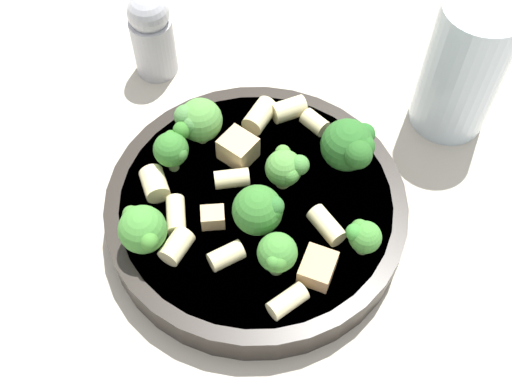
% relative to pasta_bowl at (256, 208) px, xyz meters
% --- Properties ---
extents(ground_plane, '(2.00, 2.00, 0.00)m').
position_rel_pasta_bowl_xyz_m(ground_plane, '(0.00, 0.00, -0.02)').
color(ground_plane, '#BCB29E').
extents(pasta_bowl, '(0.22, 0.22, 0.03)m').
position_rel_pasta_bowl_xyz_m(pasta_bowl, '(0.00, 0.00, 0.00)').
color(pasta_bowl, '#28231E').
rests_on(pasta_bowl, ground_plane).
extents(broccoli_floret_0, '(0.02, 0.02, 0.03)m').
position_rel_pasta_bowl_xyz_m(broccoli_floret_0, '(-0.08, -0.01, 0.03)').
color(broccoli_floret_0, '#84AD60').
rests_on(broccoli_floret_0, pasta_bowl).
extents(broccoli_floret_1, '(0.04, 0.03, 0.04)m').
position_rel_pasta_bowl_xyz_m(broccoli_floret_1, '(0.04, 0.08, 0.03)').
color(broccoli_floret_1, '#93B766').
rests_on(broccoli_floret_1, pasta_bowl).
extents(broccoli_floret_2, '(0.03, 0.03, 0.04)m').
position_rel_pasta_bowl_xyz_m(broccoli_floret_2, '(0.07, 0.01, 0.03)').
color(broccoli_floret_2, '#84AD60').
rests_on(broccoli_floret_2, pasta_bowl).
extents(broccoli_floret_3, '(0.03, 0.03, 0.03)m').
position_rel_pasta_bowl_xyz_m(broccoli_floret_3, '(-0.01, -0.02, 0.03)').
color(broccoli_floret_3, '#93B766').
rests_on(broccoli_floret_3, pasta_bowl).
extents(broccoli_floret_4, '(0.04, 0.04, 0.04)m').
position_rel_pasta_bowl_xyz_m(broccoli_floret_4, '(-0.04, -0.07, 0.04)').
color(broccoli_floret_4, '#84AD60').
rests_on(broccoli_floret_4, pasta_bowl).
extents(broccoli_floret_5, '(0.03, 0.03, 0.04)m').
position_rel_pasta_bowl_xyz_m(broccoli_floret_5, '(0.07, -0.02, 0.04)').
color(broccoli_floret_5, '#84AD60').
rests_on(broccoli_floret_5, pasta_bowl).
extents(broccoli_floret_6, '(0.04, 0.04, 0.04)m').
position_rel_pasta_bowl_xyz_m(broccoli_floret_6, '(-0.02, 0.02, 0.04)').
color(broccoli_floret_6, '#84AD60').
rests_on(broccoli_floret_6, pasta_bowl).
extents(broccoli_floret_7, '(0.03, 0.03, 0.04)m').
position_rel_pasta_bowl_xyz_m(broccoli_floret_7, '(-0.05, 0.04, 0.03)').
color(broccoli_floret_7, '#84AD60').
rests_on(broccoli_floret_7, pasta_bowl).
extents(rigatoni_0, '(0.02, 0.03, 0.02)m').
position_rel_pasta_bowl_xyz_m(rigatoni_0, '(0.04, -0.06, 0.02)').
color(rigatoni_0, beige).
rests_on(rigatoni_0, pasta_bowl).
extents(rigatoni_1, '(0.02, 0.03, 0.01)m').
position_rel_pasta_bowl_xyz_m(rigatoni_1, '(-0.01, 0.05, 0.02)').
color(rigatoni_1, beige).
rests_on(rigatoni_1, pasta_bowl).
extents(rigatoni_2, '(0.03, 0.03, 0.01)m').
position_rel_pasta_bowl_xyz_m(rigatoni_2, '(0.02, 0.00, 0.02)').
color(rigatoni_2, beige).
rests_on(rigatoni_2, pasta_bowl).
extents(rigatoni_3, '(0.03, 0.03, 0.02)m').
position_rel_pasta_bowl_xyz_m(rigatoni_3, '(0.06, 0.04, 0.02)').
color(rigatoni_3, beige).
rests_on(rigatoni_3, pasta_bowl).
extents(rigatoni_4, '(0.03, 0.03, 0.01)m').
position_rel_pasta_bowl_xyz_m(rigatoni_4, '(0.03, 0.05, 0.02)').
color(rigatoni_4, beige).
rests_on(rigatoni_4, pasta_bowl).
extents(rigatoni_5, '(0.02, 0.02, 0.01)m').
position_rel_pasta_bowl_xyz_m(rigatoni_5, '(0.01, -0.08, 0.02)').
color(rigatoni_5, beige).
rests_on(rigatoni_5, pasta_bowl).
extents(rigatoni_6, '(0.03, 0.02, 0.01)m').
position_rel_pasta_bowl_xyz_m(rigatoni_6, '(-0.06, -0.01, 0.02)').
color(rigatoni_6, beige).
rests_on(rigatoni_6, pasta_bowl).
extents(rigatoni_7, '(0.03, 0.03, 0.02)m').
position_rel_pasta_bowl_xyz_m(rigatoni_7, '(0.03, -0.08, 0.02)').
color(rigatoni_7, beige).
rests_on(rigatoni_7, pasta_bowl).
extents(rigatoni_8, '(0.02, 0.03, 0.01)m').
position_rel_pasta_bowl_xyz_m(rigatoni_8, '(-0.07, 0.05, 0.02)').
color(rigatoni_8, beige).
rests_on(rigatoni_8, pasta_bowl).
extents(rigatoni_9, '(0.02, 0.03, 0.02)m').
position_rel_pasta_bowl_xyz_m(rigatoni_9, '(0.02, 0.07, 0.02)').
color(rigatoni_9, beige).
rests_on(rigatoni_9, pasta_bowl).
extents(chicken_chunk_0, '(0.02, 0.02, 0.02)m').
position_rel_pasta_bowl_xyz_m(chicken_chunk_0, '(0.03, -0.02, 0.02)').
color(chicken_chunk_0, tan).
rests_on(chicken_chunk_0, pasta_bowl).
extents(chicken_chunk_1, '(0.02, 0.02, 0.01)m').
position_rel_pasta_bowl_xyz_m(chicken_chunk_1, '(0.01, 0.03, 0.02)').
color(chicken_chunk_1, tan).
rests_on(chicken_chunk_1, pasta_bowl).
extents(chicken_chunk_2, '(0.03, 0.03, 0.02)m').
position_rel_pasta_bowl_xyz_m(chicken_chunk_2, '(-0.07, 0.02, 0.02)').
color(chicken_chunk_2, tan).
rests_on(chicken_chunk_2, pasta_bowl).
extents(drinking_glass, '(0.06, 0.06, 0.12)m').
position_rel_pasta_bowl_xyz_m(drinking_glass, '(-0.06, -0.18, 0.03)').
color(drinking_glass, silver).
rests_on(drinking_glass, ground_plane).
extents(pepper_shaker, '(0.04, 0.04, 0.08)m').
position_rel_pasta_bowl_xyz_m(pepper_shaker, '(0.17, -0.07, 0.02)').
color(pepper_shaker, '#B2B2B7').
rests_on(pepper_shaker, ground_plane).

